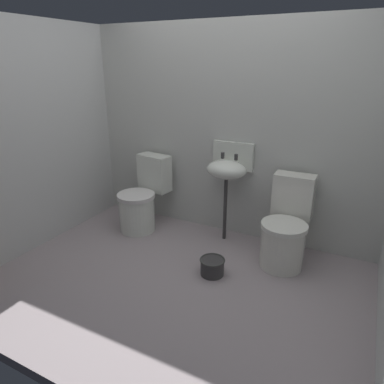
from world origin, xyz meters
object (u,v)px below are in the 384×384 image
at_px(toilet_right, 286,230).
at_px(sink, 228,168).
at_px(toilet_left, 142,200).
at_px(bucket, 212,266).

height_order(toilet_right, sink, sink).
distance_m(toilet_left, sink, 1.02).
relative_size(sink, bucket, 4.51).
bearing_deg(bucket, sink, 102.92).
height_order(toilet_left, toilet_right, same).
bearing_deg(toilet_left, toilet_right, -170.77).
height_order(toilet_left, bucket, toilet_left).
distance_m(toilet_right, sink, 0.80).
bearing_deg(sink, toilet_left, -168.27).
distance_m(sink, bucket, 0.97).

